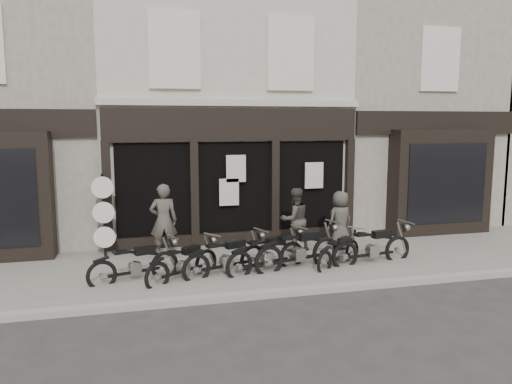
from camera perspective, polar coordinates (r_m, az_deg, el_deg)
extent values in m
plane|color=#2D2B28|center=(11.57, 0.70, -9.76)|extent=(90.00, 90.00, 0.00)
cube|color=slate|center=(12.38, -0.39, -8.26)|extent=(30.00, 4.20, 0.12)
cube|color=gray|center=(10.41, 2.52, -11.45)|extent=(30.00, 0.25, 0.13)
cube|color=beige|center=(16.89, -4.64, 9.94)|extent=(7.20, 6.00, 8.20)
cube|color=black|center=(13.85, -2.44, 7.69)|extent=(7.10, 0.18, 0.90)
cube|color=black|center=(14.06, -2.44, -0.28)|extent=(6.50, 0.10, 2.95)
cube|color=black|center=(14.24, -2.35, -5.43)|extent=(7.10, 0.20, 0.44)
cube|color=#B2A99A|center=(13.89, -2.48, 10.16)|extent=(7.30, 0.22, 0.18)
cube|color=beige|center=(13.77, -9.30, 15.73)|extent=(1.35, 0.12, 2.00)
cube|color=black|center=(13.80, -9.31, 15.71)|extent=(1.05, 0.06, 1.70)
cube|color=beige|center=(14.42, 3.96, 15.46)|extent=(1.35, 0.12, 2.00)
cube|color=black|center=(14.45, 3.92, 15.44)|extent=(1.05, 0.06, 1.70)
cube|color=black|center=(13.69, -16.64, -0.63)|extent=(0.22, 0.22, 3.00)
cube|color=black|center=(13.79, -7.05, -0.30)|extent=(0.22, 0.22, 3.00)
cube|color=black|center=(14.26, 2.15, 0.04)|extent=(0.22, 0.22, 3.00)
cube|color=black|center=(15.06, 10.57, 0.34)|extent=(0.22, 0.22, 3.00)
cube|color=beige|center=(13.80, -2.30, 2.69)|extent=(0.55, 0.04, 0.75)
cube|color=beige|center=(14.47, 6.65, 1.90)|extent=(0.55, 0.04, 0.75)
cube|color=beige|center=(13.83, -3.10, -0.01)|extent=(0.55, 0.04, 0.75)
cube|color=#9E9586|center=(17.01, -26.52, 9.12)|extent=(5.50, 6.00, 8.20)
cube|color=#9E9586|center=(19.02, 14.85, 9.49)|extent=(5.50, 6.00, 8.20)
cube|color=black|center=(16.27, 20.27, 1.07)|extent=(3.20, 0.70, 3.20)
cube|color=black|center=(15.98, 20.98, 0.92)|extent=(2.60, 0.06, 2.40)
cube|color=black|center=(16.41, 19.99, 7.45)|extent=(5.40, 0.16, 0.70)
cube|color=beige|center=(16.52, 20.29, 14.04)|extent=(1.30, 0.10, 1.90)
cube|color=black|center=(16.55, 20.23, 14.04)|extent=(1.00, 0.06, 1.60)
torus|color=black|center=(11.54, -10.40, -8.25)|extent=(0.66, 0.28, 0.66)
torus|color=black|center=(11.13, -17.23, -9.09)|extent=(0.66, 0.28, 0.66)
cube|color=black|center=(11.33, -13.74, -8.87)|extent=(1.11, 0.39, 0.06)
cube|color=gray|center=(11.31, -13.66, -8.48)|extent=(0.27, 0.24, 0.25)
cube|color=black|center=(11.29, -12.59, -6.54)|extent=(0.47, 0.29, 0.16)
cube|color=black|center=(11.12, -15.26, -6.65)|extent=(0.34, 0.27, 0.06)
cylinder|color=gray|center=(11.46, -9.48, -5.04)|extent=(0.20, 0.55, 0.03)
torus|color=black|center=(11.62, -5.74, -8.07)|extent=(0.58, 0.43, 0.65)
torus|color=black|center=(10.79, -11.22, -9.47)|extent=(0.58, 0.43, 0.65)
cube|color=black|center=(11.20, -8.37, -8.94)|extent=(0.96, 0.67, 0.06)
cube|color=gray|center=(11.19, -8.30, -8.55)|extent=(0.28, 0.27, 0.25)
cube|color=black|center=(11.24, -7.44, -6.56)|extent=(0.45, 0.38, 0.16)
cube|color=black|center=(10.90, -9.58, -6.85)|extent=(0.34, 0.32, 0.06)
cylinder|color=gray|center=(11.60, -5.02, -4.89)|extent=(0.33, 0.48, 0.03)
torus|color=black|center=(11.80, -0.37, -7.67)|extent=(0.68, 0.31, 0.69)
torus|color=black|center=(11.11, -6.84, -8.74)|extent=(0.68, 0.31, 0.69)
cube|color=black|center=(11.45, -3.50, -8.39)|extent=(1.16, 0.44, 0.06)
cube|color=gray|center=(11.43, -3.41, -7.99)|extent=(0.29, 0.25, 0.26)
cube|color=black|center=(11.45, -2.37, -5.96)|extent=(0.50, 0.31, 0.17)
cube|color=black|center=(11.17, -4.89, -6.12)|extent=(0.35, 0.29, 0.06)
cylinder|color=gray|center=(11.76, 0.55, -4.36)|extent=(0.23, 0.57, 0.04)
torus|color=black|center=(12.08, 4.07, -7.29)|extent=(0.69, 0.33, 0.70)
torus|color=black|center=(11.24, -1.94, -8.45)|extent=(0.69, 0.33, 0.70)
cube|color=black|center=(11.66, 1.17, -8.06)|extent=(1.17, 0.47, 0.06)
cube|color=gray|center=(11.65, 1.26, -7.65)|extent=(0.30, 0.26, 0.27)
cube|color=black|center=(11.69, 2.25, -5.61)|extent=(0.50, 0.33, 0.18)
cube|color=black|center=(11.35, -0.09, -5.81)|extent=(0.36, 0.30, 0.06)
cylinder|color=gray|center=(12.06, 4.94, -4.00)|extent=(0.24, 0.57, 0.04)
torus|color=black|center=(12.38, 7.91, -6.84)|extent=(0.76, 0.30, 0.76)
torus|color=black|center=(11.49, 1.48, -7.94)|extent=(0.76, 0.30, 0.76)
cube|color=black|center=(11.93, 4.82, -7.58)|extent=(1.29, 0.41, 0.07)
cube|color=gray|center=(11.92, 4.91, -7.16)|extent=(0.31, 0.26, 0.29)
cube|color=black|center=(11.96, 5.99, -5.02)|extent=(0.54, 0.32, 0.19)
cube|color=black|center=(11.61, 3.49, -5.17)|extent=(0.38, 0.30, 0.07)
cylinder|color=gray|center=(12.36, 8.88, -3.38)|extent=(0.21, 0.63, 0.04)
torus|color=black|center=(12.83, 10.91, -6.73)|extent=(0.53, 0.42, 0.60)
torus|color=black|center=(11.76, 7.85, -8.02)|extent=(0.53, 0.42, 0.60)
cube|color=black|center=(12.30, 9.44, -7.51)|extent=(0.88, 0.65, 0.05)
cube|color=gray|center=(12.30, 9.49, -7.17)|extent=(0.27, 0.25, 0.23)
cube|color=black|center=(12.39, 10.03, -5.46)|extent=(0.42, 0.36, 0.15)
cube|color=black|center=(11.97, 8.84, -5.74)|extent=(0.32, 0.30, 0.05)
cylinder|color=gray|center=(12.86, 11.40, -4.02)|extent=(0.33, 0.43, 0.03)
torus|color=black|center=(13.06, 15.84, -6.36)|extent=(0.73, 0.20, 0.72)
torus|color=black|center=(12.20, 10.12, -7.21)|extent=(0.73, 0.20, 0.72)
cube|color=black|center=(12.62, 13.07, -6.97)|extent=(1.25, 0.23, 0.06)
cube|color=gray|center=(12.61, 13.17, -6.58)|extent=(0.28, 0.22, 0.28)
cube|color=black|center=(12.67, 14.16, -4.68)|extent=(0.51, 0.25, 0.18)
cube|color=black|center=(12.32, 11.95, -4.77)|extent=(0.34, 0.25, 0.06)
cylinder|color=gray|center=(13.05, 16.76, -3.27)|extent=(0.12, 0.61, 0.04)
imported|color=#47403A|center=(12.80, -10.52, -3.24)|extent=(0.71, 0.49, 1.88)
imported|color=#3B3730|center=(13.30, 4.46, -3.14)|extent=(0.91, 0.76, 1.68)
imported|color=#433E38|center=(13.59, 9.60, -3.20)|extent=(0.89, 0.71, 1.58)
cylinder|color=black|center=(13.43, -16.80, -7.45)|extent=(0.35, 0.35, 0.06)
cylinder|color=black|center=(13.18, -16.99, -2.85)|extent=(0.07, 0.07, 2.25)
cylinder|color=black|center=(13.03, -17.14, 0.51)|extent=(0.55, 0.07, 0.55)
cylinder|color=beige|center=(13.01, -17.15, 0.50)|extent=(0.55, 0.04, 0.55)
cylinder|color=black|center=(13.13, -17.03, -2.24)|extent=(0.55, 0.07, 0.55)
cylinder|color=beige|center=(13.10, -17.03, -2.26)|extent=(0.55, 0.04, 0.55)
cylinder|color=black|center=(13.25, -16.91, -4.95)|extent=(0.55, 0.07, 0.55)
cylinder|color=beige|center=(13.23, -16.92, -4.97)|extent=(0.55, 0.04, 0.55)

